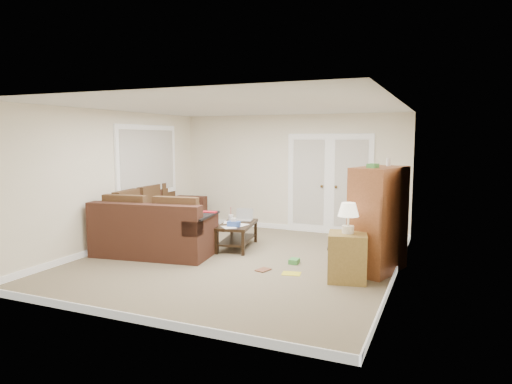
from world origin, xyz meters
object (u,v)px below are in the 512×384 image
at_px(coffee_table, 237,234).
at_px(tv_armoire, 378,219).
at_px(side_cabinet, 347,253).
at_px(sectional_sofa, 158,225).

distance_m(coffee_table, tv_armoire, 2.69).
height_order(coffee_table, side_cabinet, side_cabinet).
bearing_deg(tv_armoire, coffee_table, -174.80).
xyz_separation_m(tv_armoire, side_cabinet, (-0.32, -0.64, -0.40)).
bearing_deg(tv_armoire, sectional_sofa, -165.82).
bearing_deg(coffee_table, side_cabinet, -38.13).
bearing_deg(tv_armoire, side_cabinet, -100.15).
bearing_deg(side_cabinet, coffee_table, 141.45).
relative_size(sectional_sofa, coffee_table, 2.62).
bearing_deg(coffee_table, tv_armoire, -22.34).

